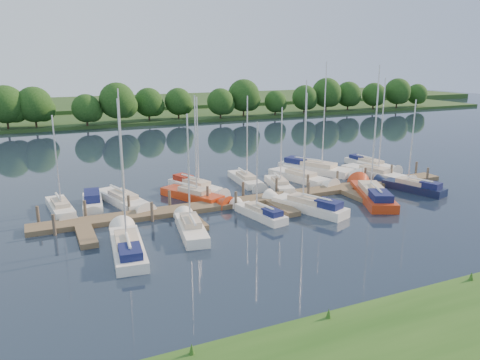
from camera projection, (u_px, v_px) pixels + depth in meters
name	position (u px, v px, depth m)	size (l,w,h in m)	color
ground	(315.00, 229.00, 35.27)	(260.00, 260.00, 0.00)	#192132
dock	(270.00, 200.00, 41.66)	(40.00, 6.00, 0.40)	brown
mooring_pilings	(264.00, 193.00, 42.55)	(38.24, 2.84, 2.00)	#473D33
far_shore	(124.00, 116.00, 101.33)	(180.00, 30.00, 0.60)	#214018
distant_hill	(106.00, 104.00, 123.27)	(220.00, 40.00, 1.40)	#324F22
treeline	(126.00, 105.00, 88.25)	(147.15, 9.66, 8.11)	#38281C
sailboat_n_0	(61.00, 209.00, 39.06)	(2.13, 6.62, 8.50)	white
motorboat	(93.00, 203.00, 40.41)	(2.13, 5.69, 1.65)	white
sailboat_n_2	(124.00, 201.00, 41.27)	(3.69, 8.30, 10.43)	white
sailboat_n_3	(195.00, 197.00, 42.48)	(4.69, 7.34, 9.82)	#B83211
sailboat_n_4	(196.00, 187.00, 45.34)	(3.84, 7.24, 9.45)	white
sailboat_n_5	(246.00, 181.00, 48.03)	(2.16, 7.30, 9.27)	white
sailboat_n_6	(280.00, 186.00, 46.21)	(2.67, 6.54, 8.35)	white
sailboat_n_7	(302.00, 178.00, 49.00)	(3.76, 8.58, 10.80)	white
sailboat_n_8	(318.00, 170.00, 52.55)	(6.28, 9.52, 12.60)	white
sailboat_n_9	(376.00, 175.00, 50.49)	(3.46, 8.72, 11.00)	white
sailboat_n_10	(370.00, 165.00, 55.15)	(2.49, 7.60, 9.56)	white
sailboat_s_0	(127.00, 247.00, 31.04)	(2.67, 8.29, 10.45)	white
sailboat_s_1	(191.00, 229.00, 34.40)	(2.56, 7.04, 9.19)	white
sailboat_s_2	(259.00, 213.00, 37.81)	(2.44, 6.25, 8.05)	white
sailboat_s_3	(307.00, 207.00, 39.44)	(4.30, 7.81, 10.25)	white
sailboat_s_4	(372.00, 195.00, 42.74)	(5.65, 9.51, 12.40)	#B83211
sailboat_s_5	(412.00, 188.00, 45.24)	(3.37, 7.05, 9.18)	#111A38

